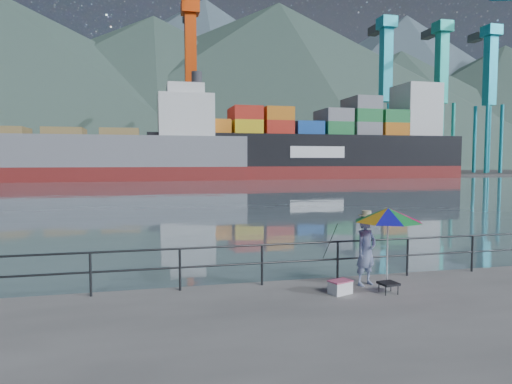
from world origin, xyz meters
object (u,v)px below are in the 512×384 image
beach_umbrella (388,215)px  bulk_carrier (91,154)px  fisherman (366,251)px  container_ship (317,145)px  cooler_bag (340,288)px

beach_umbrella → bulk_carrier: size_ratio=0.04×
fisherman → container_ship: (25.35, 69.71, 5.00)m
cooler_bag → container_ship: size_ratio=0.01×
beach_umbrella → cooler_bag: size_ratio=3.99×
fisherman → cooler_bag: 1.28m
fisherman → beach_umbrella: beach_umbrella is taller
fisherman → beach_umbrella: size_ratio=0.87×
bulk_carrier → container_ship: size_ratio=0.93×
fisherman → container_ship: container_ship is taller
beach_umbrella → container_ship: bearing=70.4°
beach_umbrella → container_ship: 74.64m
container_ship → cooler_bag: bearing=-110.5°
beach_umbrella → cooler_bag: beach_umbrella is taller
cooler_bag → bulk_carrier: size_ratio=0.01×
beach_umbrella → cooler_bag: bearing=-176.8°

